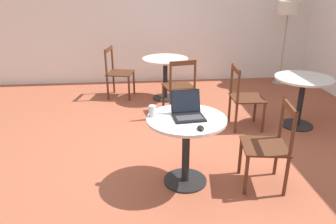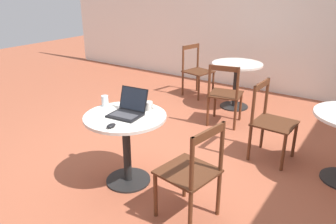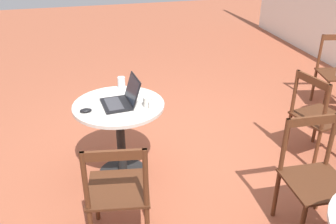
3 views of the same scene
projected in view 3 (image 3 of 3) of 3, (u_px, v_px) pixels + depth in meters
ground_plane at (180, 163)px, 3.75m from camera, size 16.00×16.00×0.00m
cafe_table_near at (120, 122)px, 3.34m from camera, size 0.80×0.80×0.74m
chair_near_right at (118, 192)px, 2.64m from camera, size 0.50×0.50×0.90m
chair_mid_left at (314, 179)px, 2.78m from camera, size 0.46×0.46×0.90m
chair_far_front at (317, 117)px, 3.64m from camera, size 0.52×0.52×0.90m
laptop at (121, 99)px, 3.22m from camera, size 0.33×0.34×0.24m
mouse at (86, 110)px, 3.11m from camera, size 0.06×0.10×0.03m
mug at (148, 102)px, 3.19m from camera, size 0.11×0.08×0.09m
drinking_glass at (121, 83)px, 3.53m from camera, size 0.07×0.07×0.11m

